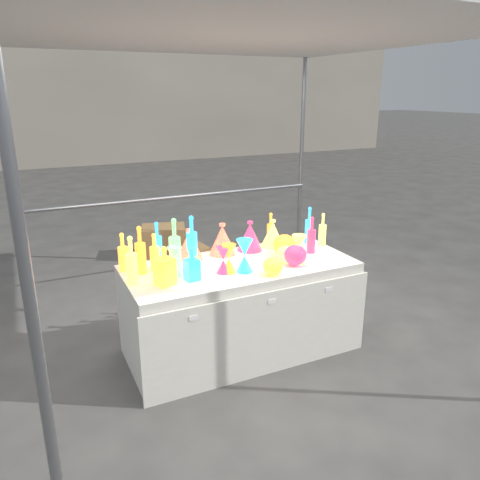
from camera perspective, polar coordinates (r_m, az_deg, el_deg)
name	(u,v)px	position (r m, az deg, el deg)	size (l,w,h in m)	color
ground	(240,348)	(4.00, 0.00, -13.08)	(80.00, 80.00, 0.00)	#5C5A55
canopy_tent	(239,39)	(3.46, -0.07, 23.28)	(3.15, 3.15, 2.46)	gray
display_table	(240,308)	(3.82, 0.06, -8.31)	(1.84, 0.83, 0.75)	white
background_building	(173,64)	(17.99, -8.21, 20.52)	(14.00, 6.00, 6.00)	#A99F8D
cardboard_box_closed	(164,241)	(6.12, -9.26, -0.14)	(0.55, 0.40, 0.40)	#A97E4C
cardboard_box_flat	(178,249)	(6.31, -7.61, -1.13)	(0.73, 0.52, 0.06)	#A97E4C
bottle_0	(123,252)	(3.60, -14.08, -1.42)	(0.08, 0.08, 0.30)	red
bottle_1	(157,242)	(3.75, -10.06, -0.20)	(0.08, 0.08, 0.32)	#167D26
bottle_2	(140,250)	(3.51, -12.07, -1.19)	(0.08, 0.08, 0.37)	gold
bottle_4	(131,260)	(3.33, -13.10, -2.42)	(0.08, 0.08, 0.35)	#127374
bottle_5	(175,244)	(3.53, -7.97, -0.52)	(0.09, 0.09, 0.41)	#B624A4
bottle_6	(155,252)	(3.58, -10.37, -1.39)	(0.07, 0.07, 0.29)	red
bottle_7	(192,238)	(3.71, -5.90, 0.20)	(0.09, 0.09, 0.37)	#167D26
decanter_0	(165,266)	(3.29, -9.19, -3.11)	(0.12, 0.12, 0.28)	red
decanter_2	(192,264)	(3.35, -5.91, -2.90)	(0.10, 0.10, 0.25)	#167D26
hourglass_0	(229,258)	(3.48, -1.37, -2.27)	(0.11, 0.11, 0.22)	gold
hourglass_1	(223,260)	(3.47, -2.05, -2.45)	(0.10, 0.10, 0.20)	#1F39B5
hourglass_2	(299,249)	(3.70, 7.16, -1.10)	(0.11, 0.11, 0.23)	#127374
hourglass_3	(175,261)	(3.45, -7.94, -2.59)	(0.11, 0.11, 0.22)	#B624A4
hourglass_5	(245,256)	(3.49, 0.55, -1.91)	(0.13, 0.13, 0.25)	#167D26
globe_0	(273,267)	(3.45, 4.03, -3.32)	(0.15, 0.15, 0.12)	red
globe_1	(286,255)	(3.73, 5.59, -1.79)	(0.15, 0.15, 0.12)	#127374
globe_2	(285,246)	(3.87, 5.45, -0.75)	(0.19, 0.19, 0.16)	gold
globe_3	(295,256)	(3.66, 6.73, -1.98)	(0.18, 0.18, 0.14)	#1F39B5
lampshade_0	(189,244)	(3.76, -6.19, -0.52)	(0.21, 0.21, 0.25)	gold
lampshade_1	(222,239)	(3.86, -2.15, 0.13)	(0.22, 0.22, 0.26)	gold
lampshade_2	(250,236)	(3.97, 1.23, 0.53)	(0.21, 0.21, 0.25)	#1F39B5
lampshade_3	(273,233)	(4.07, 4.01, 0.83)	(0.20, 0.20, 0.24)	#127374
bottle_8	(309,225)	(4.20, 8.43, 1.84)	(0.07, 0.07, 0.33)	#167D26
bottle_9	(271,228)	(4.12, 3.75, 1.41)	(0.06, 0.06, 0.29)	gold
bottle_10	(311,235)	(3.94, 8.71, 0.64)	(0.07, 0.07, 0.31)	#1F39B5
bottle_11	(323,229)	(4.15, 10.03, 1.29)	(0.07, 0.07, 0.29)	#127374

